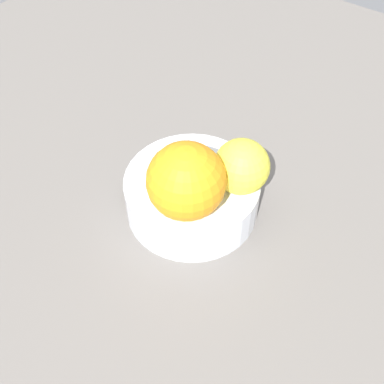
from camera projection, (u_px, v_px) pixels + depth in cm
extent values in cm
cube|color=#66605B|center=(192.00, 214.00, 60.83)|extent=(110.00, 110.00, 2.00)
cylinder|color=silver|center=(192.00, 206.00, 59.77)|extent=(9.44, 9.44, 0.80)
cylinder|color=silver|center=(192.00, 195.00, 58.24)|extent=(15.22, 15.22, 4.86)
sphere|color=orange|center=(186.00, 181.00, 50.84)|extent=(8.14, 8.14, 8.14)
sphere|color=yellow|center=(241.00, 167.00, 53.62)|extent=(6.05, 6.05, 6.05)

